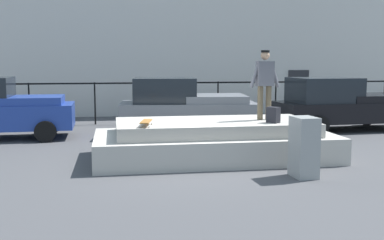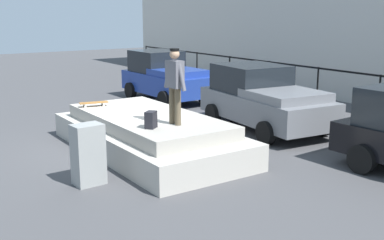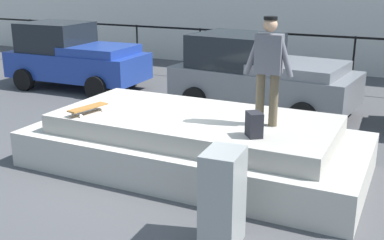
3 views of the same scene
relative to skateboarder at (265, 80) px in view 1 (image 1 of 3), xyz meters
The scene contains 11 objects.
ground_plane 2.81m from the skateboarder, 168.29° to the right, with size 60.00×60.00×0.00m, color #424244.
concrete_ledge 1.97m from the skateboarder, behind, with size 5.82×2.78×0.94m.
skateboarder is the anchor object (origin of this frame).
skateboard 3.20m from the skateboarder, 166.83° to the right, with size 0.35×0.79×0.12m.
backpack 1.02m from the skateboarder, 88.74° to the right, with size 0.28×0.20×0.38m, color black.
car_blue_pickup_near 8.26m from the skateboarder, 150.68° to the left, with size 4.14×2.09×1.91m.
car_grey_pickup_mid 4.35m from the skateboarder, 109.62° to the left, with size 4.58×2.55×1.86m.
car_black_pickup_far 5.87m from the skateboarder, 44.39° to the left, with size 4.87×2.36×1.84m.
utility_box 2.55m from the skateboarder, 86.13° to the right, with size 0.44×0.60×1.26m, color gray.
fence_row 7.33m from the skateboarder, 105.96° to the left, with size 24.06×0.06×1.61m.
warehouse_building 13.06m from the skateboarder, 98.87° to the left, with size 34.66×6.88×6.66m.
Camera 1 is at (-1.72, -10.82, 2.38)m, focal length 44.07 mm.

